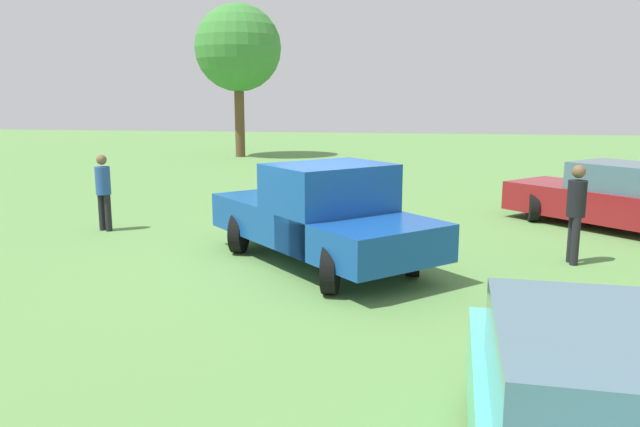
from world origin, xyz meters
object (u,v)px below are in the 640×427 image
person_bystander (576,208)px  person_visitor (103,188)px  sedan_far (617,198)px  pickup_truck (324,213)px  tree_far_center (238,49)px

person_bystander → person_visitor: 9.61m
person_bystander → sedan_far: bearing=-121.3°
pickup_truck → person_bystander: pickup_truck is taller
pickup_truck → person_visitor: bearing=25.4°
person_visitor → tree_far_center: (-16.94, -2.02, 4.22)m
person_visitor → person_bystander: bearing=-77.0°
pickup_truck → person_visitor: 5.57m
person_bystander → tree_far_center: bearing=-62.3°
pickup_truck → sedan_far: (-4.04, 5.94, -0.24)m
tree_far_center → person_bystander: bearing=32.6°
pickup_truck → person_bystander: (-0.81, 4.33, 0.07)m
person_bystander → pickup_truck: bearing=5.8°
sedan_far → tree_far_center: tree_far_center is taller
pickup_truck → tree_far_center: tree_far_center is taller
pickup_truck → person_visitor: (-1.98, -5.21, 0.02)m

